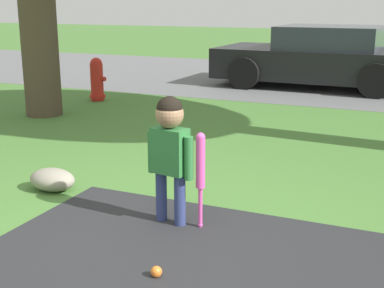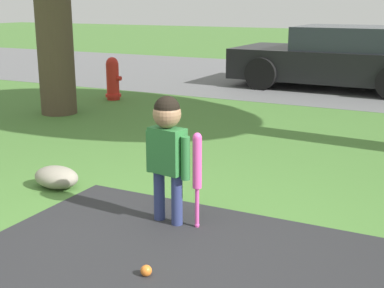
{
  "view_description": "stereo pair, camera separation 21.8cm",
  "coord_description": "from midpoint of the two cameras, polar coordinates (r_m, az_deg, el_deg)",
  "views": [
    {
      "loc": [
        1.58,
        -2.81,
        1.62
      ],
      "look_at": [
        -0.08,
        0.97,
        0.52
      ],
      "focal_mm": 50.0,
      "sensor_mm": 36.0,
      "label": 1
    },
    {
      "loc": [
        1.78,
        -2.71,
        1.62
      ],
      "look_at": [
        -0.08,
        0.97,
        0.52
      ],
      "focal_mm": 50.0,
      "sensor_mm": 36.0,
      "label": 2
    }
  ],
  "objects": [
    {
      "name": "street_strip",
      "position": [
        11.58,
        15.27,
        6.43
      ],
      "size": [
        40.0,
        6.0,
        0.01
      ],
      "color": "slate",
      "rests_on": "ground"
    },
    {
      "name": "parked_car",
      "position": [
        10.75,
        13.0,
        8.95
      ],
      "size": [
        3.87,
        2.12,
        1.17
      ],
      "rotation": [
        0.0,
        0.0,
        3.12
      ],
      "color": "black",
      "rests_on": "ground"
    },
    {
      "name": "child",
      "position": [
        3.89,
        -3.98,
        0.17
      ],
      "size": [
        0.39,
        0.21,
        0.97
      ],
      "rotation": [
        0.0,
        0.0,
        -0.17
      ],
      "color": "navy",
      "rests_on": "ground"
    },
    {
      "name": "edging_rock",
      "position": [
        4.91,
        -15.91,
        -3.68
      ],
      "size": [
        0.43,
        0.3,
        0.2
      ],
      "color": "gray",
      "rests_on": "ground"
    },
    {
      "name": "baseball_bat",
      "position": [
        3.84,
        -0.71,
        -2.46
      ],
      "size": [
        0.07,
        0.07,
        0.72
      ],
      "color": "#E54CA5",
      "rests_on": "ground"
    },
    {
      "name": "fire_hydrant",
      "position": [
        9.16,
        -10.78,
        6.76
      ],
      "size": [
        0.3,
        0.27,
        0.72
      ],
      "color": "red",
      "rests_on": "ground"
    },
    {
      "name": "sports_ball",
      "position": [
        3.34,
        -5.74,
        -13.42
      ],
      "size": [
        0.07,
        0.07,
        0.07
      ],
      "color": "orange",
      "rests_on": "ground"
    },
    {
      "name": "ground_plane",
      "position": [
        3.62,
        -6.93,
        -11.78
      ],
      "size": [
        60.0,
        60.0,
        0.0
      ],
      "primitive_type": "plane",
      "color": "#477533"
    }
  ]
}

